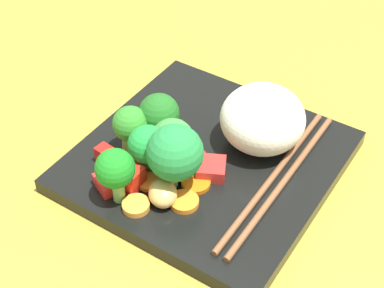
% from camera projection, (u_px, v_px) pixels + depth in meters
% --- Properties ---
extents(ground_plane, '(1.10, 1.10, 0.02)m').
position_uv_depth(ground_plane, '(207.00, 173.00, 0.68)').
color(ground_plane, olive).
extents(square_plate, '(0.27, 0.27, 0.02)m').
position_uv_depth(square_plate, '(207.00, 161.00, 0.67)').
color(square_plate, black).
rests_on(square_plate, ground_plane).
extents(rice_mound, '(0.10, 0.10, 0.07)m').
position_uv_depth(rice_mound, '(263.00, 119.00, 0.65)').
color(rice_mound, silver).
rests_on(rice_mound, square_plate).
extents(broccoli_floret_0, '(0.05, 0.05, 0.06)m').
position_uv_depth(broccoli_floret_0, '(172.00, 141.00, 0.63)').
color(broccoli_floret_0, '#6DA155').
rests_on(broccoli_floret_0, square_plate).
extents(broccoli_floret_1, '(0.06, 0.06, 0.08)m').
position_uv_depth(broccoli_floret_1, '(172.00, 152.00, 0.59)').
color(broccoli_floret_1, '#63933F').
rests_on(broccoli_floret_1, square_plate).
extents(broccoli_floret_2, '(0.05, 0.05, 0.07)m').
position_uv_depth(broccoli_floret_2, '(159.00, 115.00, 0.65)').
color(broccoli_floret_2, '#59A245').
rests_on(broccoli_floret_2, square_plate).
extents(broccoli_floret_3, '(0.04, 0.04, 0.06)m').
position_uv_depth(broccoli_floret_3, '(148.00, 146.00, 0.62)').
color(broccoli_floret_3, '#5D9942').
rests_on(broccoli_floret_3, square_plate).
extents(broccoli_floret_4, '(0.04, 0.04, 0.06)m').
position_uv_depth(broccoli_floret_4, '(115.00, 170.00, 0.59)').
color(broccoli_floret_4, '#6C9E4F').
rests_on(broccoli_floret_4, square_plate).
extents(broccoli_floret_5, '(0.04, 0.04, 0.06)m').
position_uv_depth(broccoli_floret_5, '(131.00, 126.00, 0.64)').
color(broccoli_floret_5, '#71BA55').
rests_on(broccoli_floret_5, square_plate).
extents(carrot_slice_0, '(0.04, 0.04, 0.01)m').
position_uv_depth(carrot_slice_0, '(121.00, 169.00, 0.64)').
color(carrot_slice_0, orange).
rests_on(carrot_slice_0, square_plate).
extents(carrot_slice_1, '(0.04, 0.04, 0.01)m').
position_uv_depth(carrot_slice_1, '(136.00, 206.00, 0.60)').
color(carrot_slice_1, orange).
rests_on(carrot_slice_1, square_plate).
extents(carrot_slice_2, '(0.03, 0.03, 0.00)m').
position_uv_depth(carrot_slice_2, '(183.00, 147.00, 0.67)').
color(carrot_slice_2, orange).
rests_on(carrot_slice_2, square_plate).
extents(carrot_slice_3, '(0.04, 0.04, 0.00)m').
position_uv_depth(carrot_slice_3, '(149.00, 182.00, 0.63)').
color(carrot_slice_3, orange).
rests_on(carrot_slice_3, square_plate).
extents(carrot_slice_4, '(0.04, 0.04, 0.01)m').
position_uv_depth(carrot_slice_4, '(184.00, 202.00, 0.61)').
color(carrot_slice_4, orange).
rests_on(carrot_slice_4, square_plate).
extents(carrot_slice_5, '(0.04, 0.04, 0.01)m').
position_uv_depth(carrot_slice_5, '(196.00, 183.00, 0.63)').
color(carrot_slice_5, orange).
rests_on(carrot_slice_5, square_plate).
extents(pepper_chunk_0, '(0.03, 0.03, 0.01)m').
position_uv_depth(pepper_chunk_0, '(196.00, 160.00, 0.65)').
color(pepper_chunk_0, red).
rests_on(pepper_chunk_0, square_plate).
extents(pepper_chunk_1, '(0.04, 0.03, 0.01)m').
position_uv_depth(pepper_chunk_1, '(108.00, 183.00, 0.62)').
color(pepper_chunk_1, red).
rests_on(pepper_chunk_1, square_plate).
extents(pepper_chunk_2, '(0.02, 0.02, 0.02)m').
position_uv_depth(pepper_chunk_2, '(106.00, 155.00, 0.65)').
color(pepper_chunk_2, red).
rests_on(pepper_chunk_2, square_plate).
extents(pepper_chunk_3, '(0.04, 0.04, 0.02)m').
position_uv_depth(pepper_chunk_3, '(211.00, 169.00, 0.64)').
color(pepper_chunk_3, red).
rests_on(pepper_chunk_3, square_plate).
extents(pepper_chunk_4, '(0.03, 0.03, 0.02)m').
position_uv_depth(pepper_chunk_4, '(129.00, 178.00, 0.62)').
color(pepper_chunk_4, red).
rests_on(pepper_chunk_4, square_plate).
extents(chicken_piece_0, '(0.05, 0.05, 0.02)m').
position_uv_depth(chicken_piece_0, '(160.00, 192.00, 0.60)').
color(chicken_piece_0, tan).
rests_on(chicken_piece_0, square_plate).
extents(chopstick_pair, '(0.03, 0.24, 0.01)m').
position_uv_depth(chopstick_pair, '(278.00, 179.00, 0.63)').
color(chopstick_pair, brown).
rests_on(chopstick_pair, square_plate).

